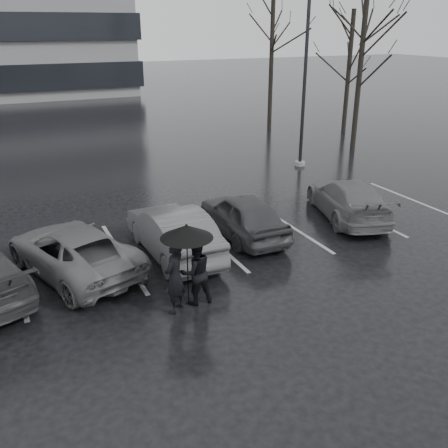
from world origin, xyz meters
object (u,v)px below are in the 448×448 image
Objects in this scene: lamp_post at (305,78)px; tree_east at (360,72)px; car_west_a at (173,232)px; tree_north at (271,59)px; pedestrian_right at (196,272)px; car_east at (348,199)px; pedestrian_left at (175,277)px; car_main at (243,215)px; car_west_b at (73,250)px; tree_ne at (348,73)px.

tree_east is (4.12, 1.31, 0.03)m from lamp_post.
tree_north reaches higher than car_west_a.
pedestrian_right is 21.87m from tree_north.
pedestrian_left is (-7.41, -3.22, 0.23)m from car_east.
tree_north is at bearing 98.13° from tree_east.
pedestrian_left reaches higher than car_west_a.
lamp_post is at bearing -143.94° from car_west_a.
tree_east reaches higher than pedestrian_left.
lamp_post is 1.02× the size of tree_north.
pedestrian_left reaches higher than car_east.
car_east is 8.08m from pedestrian_left.
car_west_a is (-2.44, -0.42, 0.04)m from car_main.
car_main is at bearing 165.32° from car_west_b.
tree_ne reaches higher than pedestrian_right.
car_west_a is at bearing -128.19° from tree_north.
car_east is (9.19, 0.25, 0.01)m from car_west_b.
pedestrian_right is at bearing -124.55° from tree_north.
pedestrian_right is 17.38m from tree_east.
pedestrian_left is at bearing 102.31° from car_west_b.
lamp_post is (11.46, 6.64, 3.33)m from car_west_b.
tree_ne is (18.09, 11.96, 2.86)m from car_west_b.
car_west_a is 0.93× the size of car_west_b.
tree_north is at bearing -124.34° from pedestrian_right.
car_east is 7.51m from pedestrian_right.
pedestrian_right reaches higher than car_west_b.
car_west_b is at bearing -149.91° from lamp_post.
car_main is at bearing -134.83° from lamp_post.
car_main is at bearing -178.94° from pedestrian_left.
tree_ne reaches higher than car_main.
lamp_post is 8.51m from tree_ne.
lamp_post is 4.33m from tree_east.
pedestrian_right is at bearing 111.09° from car_west_b.
car_west_a is at bearing -142.34° from lamp_post.
pedestrian_right is (-6.84, -3.08, 0.16)m from car_east.
car_main is 0.86× the size of car_west_b.
car_main is 17.72m from tree_north.
lamp_post is (6.25, 6.29, 3.30)m from car_main.
lamp_post is (9.69, 9.61, 3.09)m from pedestrian_left.
tree_east is 1.14× the size of tree_ne.
tree_ne is 4.67m from tree_north.
car_east is 0.56× the size of tree_east.
lamp_post reaches higher than car_west_a.
car_west_b is 3.67m from pedestrian_right.
pedestrian_right is 21.77m from tree_ne.
pedestrian_left is at bearing 69.48° from car_west_a.
car_west_b is 1.02× the size of car_east.
car_west_b is 0.57× the size of tree_east.
car_main reaches higher than car_west_b.
tree_east is 7.08m from tree_north.
car_main is 0.46× the size of tree_north.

